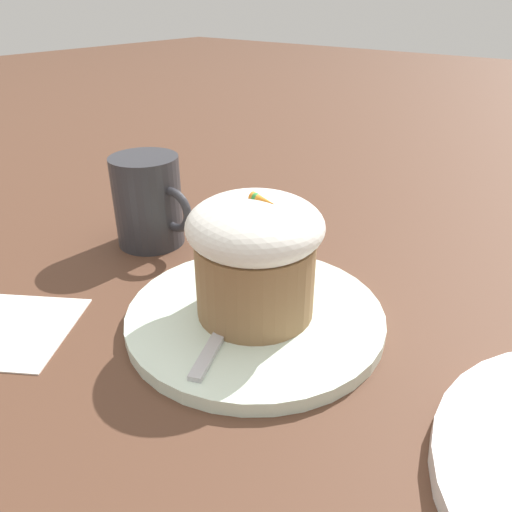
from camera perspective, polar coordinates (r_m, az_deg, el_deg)
ground_plane at (r=0.42m, az=-0.09°, el=-7.54°), size 4.00×4.00×0.00m
dessert_plate at (r=0.42m, az=-0.10°, el=-6.88°), size 0.21×0.21×0.01m
carrot_cake at (r=0.39m, az=0.00°, el=0.70°), size 0.11×0.11×0.10m
spoon at (r=0.40m, az=-3.13°, el=-6.97°), size 0.06×0.11×0.01m
coffee_cup at (r=0.54m, az=-12.15°, el=6.13°), size 0.10×0.07×0.10m
paper_napkin at (r=0.46m, az=-27.22°, el=-7.37°), size 0.15×0.15×0.00m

